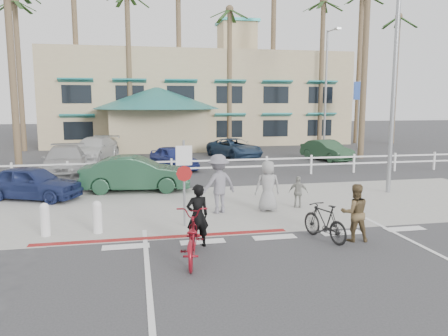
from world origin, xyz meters
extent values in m
plane|color=#333335|center=(0.00, 0.00, 0.00)|extent=(140.00, 140.00, 0.00)
cube|color=#333335|center=(0.00, -2.00, 0.00)|extent=(12.00, 16.00, 0.01)
cube|color=gray|center=(0.00, 4.50, 0.01)|extent=(22.00, 7.00, 0.01)
cube|color=#333335|center=(0.00, 8.50, 0.00)|extent=(40.00, 5.00, 0.01)
cube|color=#333335|center=(0.00, 18.00, 0.00)|extent=(50.00, 16.00, 0.01)
cube|color=maroon|center=(-3.00, 1.20, 0.01)|extent=(7.00, 0.25, 0.02)
imported|color=maroon|center=(-2.46, -0.70, 0.57)|extent=(1.10, 2.27, 1.14)
imported|color=black|center=(-2.18, 0.27, 0.82)|extent=(0.67, 0.52, 1.65)
imported|color=black|center=(1.26, 0.15, 0.51)|extent=(0.95, 1.75, 1.01)
imported|color=brown|center=(2.01, -0.07, 0.78)|extent=(0.85, 0.71, 1.56)
imported|color=slate|center=(-1.01, 3.58, 0.99)|extent=(1.46, 1.15, 1.99)
imported|color=gray|center=(1.88, 3.71, 0.57)|extent=(0.72, 0.49, 1.13)
imported|color=gray|center=(0.69, 3.49, 0.88)|extent=(0.88, 0.59, 1.75)
imported|color=#1C402B|center=(-3.70, 7.86, 0.74)|extent=(4.60, 1.96, 1.47)
imported|color=navy|center=(-7.62, 7.06, 0.65)|extent=(4.11, 2.96, 1.30)
imported|color=#9B9B9B|center=(-7.21, 12.59, 0.74)|extent=(2.46, 5.27, 1.49)
imported|color=navy|center=(-1.64, 13.59, 0.65)|extent=(2.84, 4.09, 1.29)
imported|color=#24452C|center=(8.29, 15.35, 0.65)|extent=(2.31, 4.16, 1.30)
imported|color=beige|center=(-6.30, 18.38, 0.74)|extent=(3.42, 5.47, 1.48)
imported|color=#20344F|center=(2.87, 18.11, 0.63)|extent=(3.58, 4.99, 1.26)
camera|label=1|loc=(-3.67, -10.48, 3.70)|focal=35.00mm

